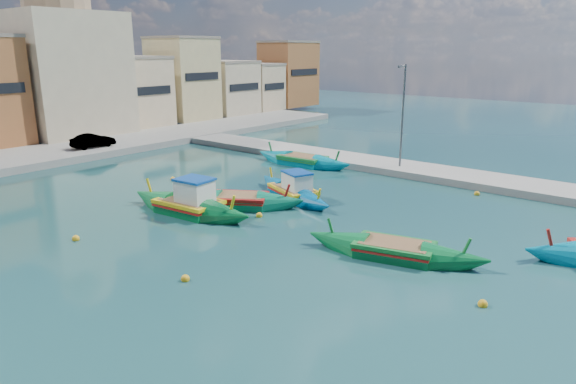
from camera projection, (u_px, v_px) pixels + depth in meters
ground at (338, 266)px, 22.23m from camera, size 160.00×160.00×0.00m
east_quay at (481, 180)px, 35.67m from camera, size 4.00×70.00×0.50m
north_quay at (7, 161)px, 41.47m from camera, size 80.00×8.00×0.60m
north_townhouses at (37, 92)px, 49.66m from camera, size 83.20×7.87×10.19m
church_block at (63, 56)px, 51.62m from camera, size 10.00×10.00×19.10m
quay_street_lamp at (402, 115)px, 37.77m from camera, size 1.18×0.16×8.00m
luzzu_turquoise_cabin at (293, 193)px, 32.32m from camera, size 4.95×8.58×2.73m
luzzu_blue_cabin at (190, 207)px, 29.25m from camera, size 3.00×9.26×3.22m
luzzu_cyan_mid at (302, 161)px, 41.48m from camera, size 2.57×9.24×2.70m
luzzu_green at (239, 202)px, 30.49m from camera, size 5.95×7.94×2.54m
luzzu_blue_south at (394, 251)px, 23.12m from camera, size 3.97×8.77×2.47m
mooring_buoys at (272, 225)px, 27.16m from camera, size 20.82×24.02×0.36m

